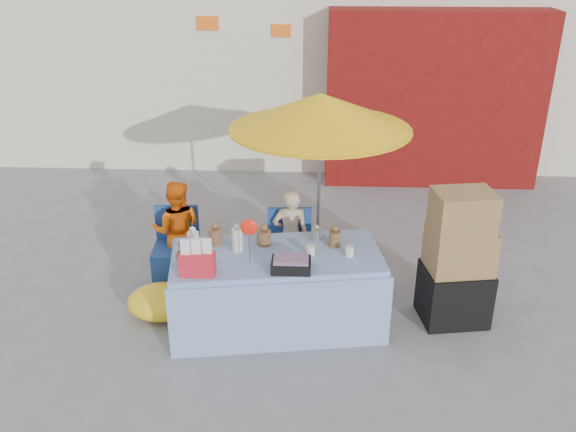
# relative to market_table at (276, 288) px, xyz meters

# --- Properties ---
(ground) EXTENTS (80.00, 80.00, 0.00)m
(ground) POSITION_rel_market_table_xyz_m (-0.09, -0.20, -0.40)
(ground) COLOR slate
(ground) RESTS_ON ground
(market_table) EXTENTS (2.16, 1.25, 1.24)m
(market_table) POSITION_rel_market_table_xyz_m (0.00, 0.00, 0.00)
(market_table) COLOR #8EAFE3
(market_table) RESTS_ON ground
(chair_left) EXTENTS (0.51, 0.50, 0.85)m
(chair_left) POSITION_rel_market_table_xyz_m (-1.15, 0.74, -0.15)
(chair_left) COLOR navy
(chair_left) RESTS_ON ground
(chair_right) EXTENTS (0.51, 0.50, 0.85)m
(chair_right) POSITION_rel_market_table_xyz_m (0.10, 0.74, -0.15)
(chair_right) COLOR navy
(chair_right) RESTS_ON ground
(vendor_orange) EXTENTS (0.59, 0.47, 1.16)m
(vendor_orange) POSITION_rel_market_table_xyz_m (-1.15, 0.87, 0.18)
(vendor_orange) COLOR orange
(vendor_orange) RESTS_ON ground
(vendor_beige) EXTENTS (0.41, 0.28, 1.08)m
(vendor_beige) POSITION_rel_market_table_xyz_m (0.10, 0.87, 0.14)
(vendor_beige) COLOR #C9AD8E
(vendor_beige) RESTS_ON ground
(umbrella) EXTENTS (1.90, 1.90, 2.09)m
(umbrella) POSITION_rel_market_table_xyz_m (0.40, 1.02, 1.49)
(umbrella) COLOR gray
(umbrella) RESTS_ON ground
(box_stack) EXTENTS (0.70, 0.61, 1.40)m
(box_stack) POSITION_rel_market_table_xyz_m (1.76, 0.17, 0.24)
(box_stack) COLOR black
(box_stack) RESTS_ON ground
(tarp_bundle) EXTENTS (0.84, 0.74, 0.32)m
(tarp_bundle) POSITION_rel_market_table_xyz_m (-1.17, 0.08, -0.24)
(tarp_bundle) COLOR yellow
(tarp_bundle) RESTS_ON ground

